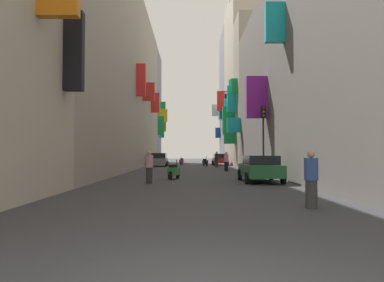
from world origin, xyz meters
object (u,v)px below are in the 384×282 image
(parked_car_green, at_px, (260,168))
(pedestrian_crossing, at_px, (226,162))
(pedestrian_near_right, at_px, (217,159))
(scooter_green, at_px, (174,171))
(parked_car_grey, at_px, (159,159))
(scooter_red, at_px, (182,161))
(parked_car_red, at_px, (220,159))
(pedestrian_near_left, at_px, (149,167))
(pedestrian_mid_street, at_px, (311,180))
(traffic_light_near_corner, at_px, (263,129))
(scooter_black, at_px, (205,162))

(parked_car_green, bearing_deg, pedestrian_crossing, 93.31)
(pedestrian_near_right, bearing_deg, scooter_green, -102.03)
(parked_car_grey, distance_m, scooter_red, 5.00)
(parked_car_grey, bearing_deg, scooter_red, 59.41)
(parked_car_red, relative_size, pedestrian_crossing, 2.48)
(pedestrian_near_left, distance_m, pedestrian_mid_street, 9.95)
(scooter_red, distance_m, pedestrian_crossing, 17.14)
(parked_car_green, bearing_deg, parked_car_red, 89.71)
(parked_car_grey, xyz_separation_m, pedestrian_crossing, (6.58, -12.36, 0.02))
(scooter_red, bearing_deg, traffic_light_near_corner, -76.31)
(pedestrian_near_right, height_order, pedestrian_mid_street, pedestrian_near_right)
(scooter_black, bearing_deg, parked_car_red, 58.29)
(parked_car_green, height_order, scooter_red, parked_car_green)
(scooter_red, distance_m, traffic_light_near_corner, 24.41)
(scooter_green, height_order, pedestrian_crossing, pedestrian_crossing)
(scooter_red, xyz_separation_m, pedestrian_mid_street, (4.34, -37.17, 0.32))
(parked_car_green, bearing_deg, scooter_red, 99.53)
(parked_car_red, relative_size, scooter_red, 2.30)
(pedestrian_near_left, height_order, pedestrian_near_right, pedestrian_near_right)
(parked_car_red, height_order, scooter_green, parked_car_red)
(scooter_black, distance_m, scooter_red, 5.12)
(pedestrian_mid_street, bearing_deg, traffic_light_near_corner, 84.10)
(pedestrian_near_right, bearing_deg, pedestrian_mid_street, -89.12)
(scooter_black, height_order, pedestrian_mid_street, pedestrian_mid_street)
(pedestrian_crossing, bearing_deg, scooter_red, 103.63)
(scooter_green, relative_size, traffic_light_near_corner, 0.41)
(pedestrian_mid_street, bearing_deg, pedestrian_near_right, 90.88)
(scooter_red, height_order, traffic_light_near_corner, traffic_light_near_corner)
(parked_car_grey, bearing_deg, pedestrian_mid_street, -78.19)
(pedestrian_near_right, bearing_deg, pedestrian_near_left, -103.25)
(pedestrian_near_left, relative_size, pedestrian_near_right, 0.97)
(parked_car_grey, relative_size, pedestrian_near_left, 2.61)
(pedestrian_near_left, xyz_separation_m, traffic_light_near_corner, (6.76, 5.20, 2.25))
(scooter_red, bearing_deg, parked_car_grey, -120.59)
(parked_car_green, xyz_separation_m, parked_car_red, (0.14, 26.93, 0.02))
(parked_car_red, relative_size, pedestrian_mid_street, 2.55)
(parked_car_red, distance_m, pedestrian_near_right, 7.00)
(scooter_black, xyz_separation_m, scooter_red, (-2.82, 4.27, -0.00))
(pedestrian_crossing, bearing_deg, scooter_black, 95.62)
(pedestrian_near_right, distance_m, traffic_light_near_corner, 15.89)
(pedestrian_near_left, bearing_deg, scooter_black, 81.11)
(parked_car_grey, bearing_deg, parked_car_green, -73.00)
(parked_car_red, distance_m, traffic_light_near_corner, 22.70)
(scooter_green, bearing_deg, pedestrian_near_left, -110.13)
(pedestrian_crossing, relative_size, pedestrian_near_right, 0.97)
(parked_car_grey, relative_size, traffic_light_near_corner, 0.94)
(parked_car_grey, distance_m, pedestrian_mid_street, 33.59)
(traffic_light_near_corner, bearing_deg, scooter_red, 103.69)
(parked_car_red, relative_size, traffic_light_near_corner, 0.89)
(scooter_green, height_order, scooter_black, same)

